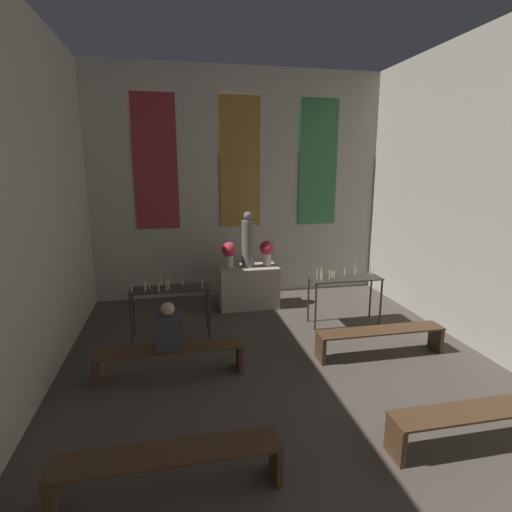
# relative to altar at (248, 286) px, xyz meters

# --- Properties ---
(wall_back) EXTENTS (6.66, 0.16, 4.97)m
(wall_back) POSITION_rel_altar_xyz_m (0.00, 0.99, 2.08)
(wall_back) COLOR #B2AD9E
(wall_back) RESTS_ON ground_plane
(altar) EXTENTS (1.22, 0.67, 0.87)m
(altar) POSITION_rel_altar_xyz_m (0.00, 0.00, 0.00)
(altar) COLOR #ADA38E
(altar) RESTS_ON ground_plane
(statue) EXTENTS (0.26, 0.26, 1.14)m
(statue) POSITION_rel_altar_xyz_m (0.00, 0.00, 0.96)
(statue) COLOR slate
(statue) RESTS_ON altar
(flower_vase_left) EXTENTS (0.30, 0.30, 0.53)m
(flower_vase_left) POSITION_rel_altar_xyz_m (-0.40, 0.00, 0.76)
(flower_vase_left) COLOR beige
(flower_vase_left) RESTS_ON altar
(flower_vase_right) EXTENTS (0.30, 0.30, 0.53)m
(flower_vase_right) POSITION_rel_altar_xyz_m (0.40, 0.00, 0.76)
(flower_vase_right) COLOR beige
(flower_vase_right) RESTS_ON altar
(candle_rack_left) EXTENTS (1.34, 0.46, 1.08)m
(candle_rack_left) POSITION_rel_altar_xyz_m (-1.60, -1.28, 0.33)
(candle_rack_left) COLOR #332D28
(candle_rack_left) RESTS_ON ground_plane
(candle_rack_right) EXTENTS (1.34, 0.46, 1.08)m
(candle_rack_right) POSITION_rel_altar_xyz_m (1.59, -1.28, 0.33)
(candle_rack_right) COLOR #332D28
(candle_rack_right) RESTS_ON ground_plane
(pew_third_left) EXTENTS (2.03, 0.36, 0.43)m
(pew_third_left) POSITION_rel_altar_xyz_m (-1.61, -4.75, -0.12)
(pew_third_left) COLOR #4C331E
(pew_third_left) RESTS_ON ground_plane
(pew_third_right) EXTENTS (2.03, 0.36, 0.43)m
(pew_third_right) POSITION_rel_altar_xyz_m (1.61, -4.75, -0.12)
(pew_third_right) COLOR #4C331E
(pew_third_right) RESTS_ON ground_plane
(pew_back_left) EXTENTS (2.03, 0.36, 0.43)m
(pew_back_left) POSITION_rel_altar_xyz_m (-1.61, -2.63, -0.12)
(pew_back_left) COLOR #4C331E
(pew_back_left) RESTS_ON ground_plane
(pew_back_right) EXTENTS (2.03, 0.36, 0.43)m
(pew_back_right) POSITION_rel_altar_xyz_m (1.61, -2.63, -0.12)
(pew_back_right) COLOR #4C331E
(pew_back_right) RESTS_ON ground_plane
(person_seated) EXTENTS (0.36, 0.24, 0.67)m
(person_seated) POSITION_rel_altar_xyz_m (-1.61, -2.63, 0.28)
(person_seated) COLOR #383D47
(person_seated) RESTS_ON pew_back_left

